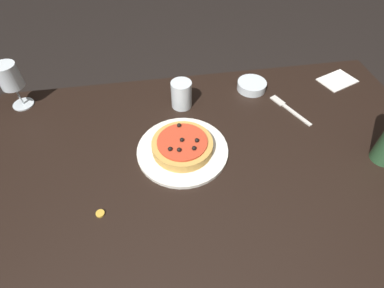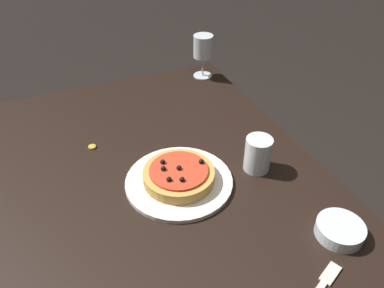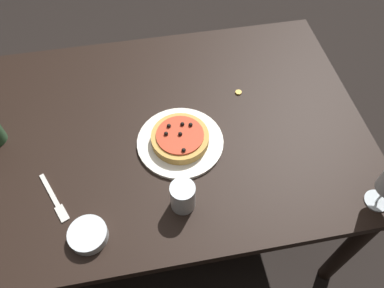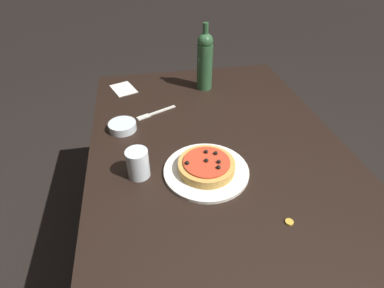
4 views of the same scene
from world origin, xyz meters
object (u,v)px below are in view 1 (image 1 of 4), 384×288
Objects in this scene: dinner_plate at (183,150)px; fork at (288,108)px; water_cup at (181,94)px; side_bowl at (252,86)px; wine_glass at (9,78)px; bottle_cap at (100,214)px; dining_table at (215,180)px; pizza at (182,145)px.

dinner_plate is 0.44m from fork.
fork is at bearing 167.83° from water_cup.
dinner_plate is at bearing 41.81° from side_bowl.
water_cup is (-0.59, 0.10, -0.07)m from wine_glass.
side_bowl is at bearing -169.32° from water_cup.
dinner_plate is 0.32m from bottle_cap.
fork is at bearing -160.82° from dinner_plate.
wine_glass is at bearing -9.50° from water_cup.
bottle_cap is at bearing 92.03° from fork.
fork is 0.75m from bottle_cap.
fork is (-0.10, 0.14, -0.01)m from side_bowl.
water_cup is at bearing 10.68° from side_bowl.
dining_table is 0.16m from pizza.
dinner_plate reaches higher than dining_table.
side_bowl is at bearing -138.18° from pizza.
fork is 7.61× the size of bottle_cap.
pizza is (-0.00, 0.00, 0.02)m from dinner_plate.
dinner_plate is 2.60× the size of side_bowl.
water_cup reaches higher than pizza.
water_cup reaches higher than side_bowl.
side_bowl is (-0.87, 0.04, -0.11)m from wine_glass.
pizza is at bearing 84.77° from fork.
pizza is 1.90× the size of water_cup.
pizza is at bearing 41.82° from side_bowl.
pizza is at bearing 110.67° from dinner_plate.
pizza is 0.42m from side_bowl.
pizza reaches higher than bottle_cap.
pizza is 0.44m from fork.
dinner_plate reaches higher than bottle_cap.
fork is at bearing -145.37° from dining_table.
dinner_plate is (0.09, -0.08, 0.08)m from dining_table.
water_cup reaches higher than fork.
dinner_plate is at bearing 149.73° from wine_glass.
water_cup reaches higher than dining_table.
water_cup reaches higher than dinner_plate.
wine_glass is 0.61m from bottle_cap.
dining_table is at bearing -162.29° from bottle_cap.
side_bowl reaches higher than dinner_plate.
dinner_plate is at bearing -143.40° from bottle_cap.
dining_table is at bearing 58.41° from side_bowl.
water_cup is (0.07, -0.30, 0.13)m from dining_table.
bottle_cap is at bearing 55.81° from water_cup.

